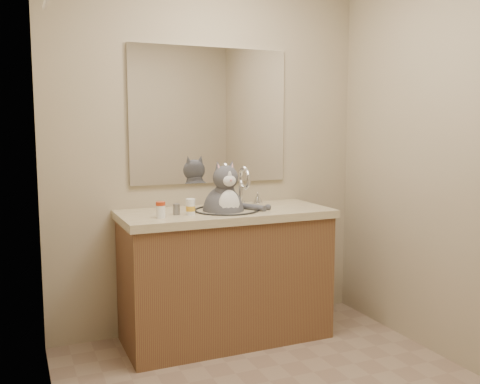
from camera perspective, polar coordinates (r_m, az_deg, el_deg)
name	(u,v)px	position (r m, az deg, el deg)	size (l,w,h in m)	color
room	(302,166)	(2.50, 6.60, 2.80)	(2.22, 2.52, 2.42)	gray
vanity	(226,272)	(3.49, -1.55, -8.54)	(1.34, 0.59, 1.12)	brown
mirror	(210,116)	(3.62, -3.21, 8.12)	(1.10, 0.02, 0.90)	white
shower_curtain	(65,213)	(2.30, -18.20, -2.14)	(0.02, 1.30, 1.93)	beige
cat	(224,209)	(3.38, -1.69, -1.83)	(0.37, 0.30, 0.52)	#4D4C52
pill_bottle_redcap	(161,210)	(3.15, -8.46, -1.88)	(0.06, 0.06, 0.10)	white
pill_bottle_orange	(190,207)	(3.23, -5.31, -1.63)	(0.07, 0.07, 0.10)	white
grey_canister	(176,209)	(3.25, -6.80, -1.85)	(0.05, 0.05, 0.07)	slate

